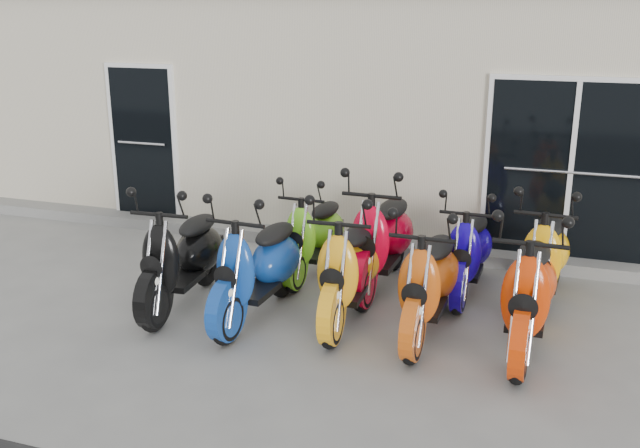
# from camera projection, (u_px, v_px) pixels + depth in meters

# --- Properties ---
(ground) EXTENTS (80.00, 80.00, 0.00)m
(ground) POSITION_uv_depth(u_px,v_px,m) (302.00, 307.00, 7.60)
(ground) COLOR gray
(ground) RESTS_ON ground
(building) EXTENTS (14.00, 6.00, 3.20)m
(building) POSITION_uv_depth(u_px,v_px,m) (409.00, 98.00, 11.84)
(building) COLOR beige
(building) RESTS_ON ground
(front_step) EXTENTS (14.00, 0.40, 0.15)m
(front_step) POSITION_uv_depth(u_px,v_px,m) (354.00, 243.00, 9.41)
(front_step) COLOR gray
(front_step) RESTS_ON ground
(door_left) EXTENTS (1.07, 0.08, 2.22)m
(door_left) POSITION_uv_depth(u_px,v_px,m) (143.00, 138.00, 10.18)
(door_left) COLOR black
(door_left) RESTS_ON front_step
(door_right) EXTENTS (2.02, 0.08, 2.22)m
(door_right) POSITION_uv_depth(u_px,v_px,m) (571.00, 166.00, 8.40)
(door_right) COLOR black
(door_right) RESTS_ON front_step
(scooter_front_black) EXTENTS (0.80, 1.94, 1.40)m
(scooter_front_black) POSITION_uv_depth(u_px,v_px,m) (181.00, 243.00, 7.44)
(scooter_front_black) COLOR black
(scooter_front_black) RESTS_ON ground
(scooter_front_blue) EXTENTS (0.80, 1.94, 1.41)m
(scooter_front_blue) POSITION_uv_depth(u_px,v_px,m) (257.00, 253.00, 7.15)
(scooter_front_blue) COLOR #12409D
(scooter_front_blue) RESTS_ON ground
(scooter_front_orange_a) EXTENTS (0.78, 1.95, 1.42)m
(scooter_front_orange_a) POSITION_uv_depth(u_px,v_px,m) (350.00, 254.00, 7.10)
(scooter_front_orange_a) COLOR #FBA817
(scooter_front_orange_a) RESTS_ON ground
(scooter_front_orange_b) EXTENTS (0.73, 1.88, 1.38)m
(scooter_front_orange_b) POSITION_uv_depth(u_px,v_px,m) (430.00, 268.00, 6.78)
(scooter_front_orange_b) COLOR #CF5311
(scooter_front_orange_b) RESTS_ON ground
(scooter_front_red) EXTENTS (0.77, 1.99, 1.45)m
(scooter_front_red) POSITION_uv_depth(u_px,v_px,m) (530.00, 276.00, 6.48)
(scooter_front_red) COLOR red
(scooter_front_red) RESTS_ON ground
(scooter_back_green) EXTENTS (0.70, 1.75, 1.27)m
(scooter_back_green) POSITION_uv_depth(u_px,v_px,m) (314.00, 224.00, 8.32)
(scooter_back_green) COLOR #6DCE1F
(scooter_back_green) RESTS_ON ground
(scooter_back_red) EXTENTS (0.79, 2.02, 1.48)m
(scooter_back_red) POSITION_uv_depth(u_px,v_px,m) (382.00, 226.00, 7.90)
(scooter_back_red) COLOR red
(scooter_back_red) RESTS_ON ground
(scooter_back_blue) EXTENTS (0.66, 1.74, 1.28)m
(scooter_back_blue) POSITION_uv_depth(u_px,v_px,m) (470.00, 239.00, 7.76)
(scooter_back_blue) COLOR #13019A
(scooter_back_blue) RESTS_ON ground
(scooter_back_yellow) EXTENTS (0.82, 1.93, 1.40)m
(scooter_back_yellow) POSITION_uv_depth(u_px,v_px,m) (546.00, 244.00, 7.43)
(scooter_back_yellow) COLOR #FFAA09
(scooter_back_yellow) RESTS_ON ground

